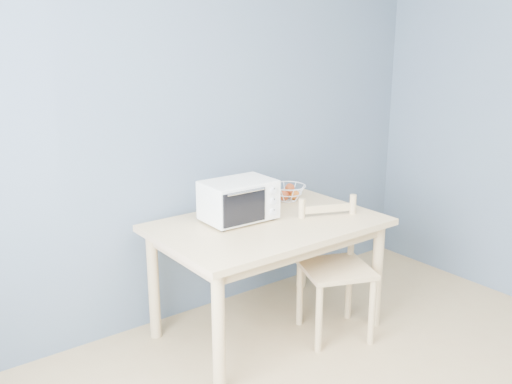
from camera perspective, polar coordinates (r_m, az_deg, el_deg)
dining_table at (r=3.58m, az=1.19°, el=-4.54°), size 1.40×0.90×0.75m
toaster_oven at (r=3.53m, az=-1.99°, el=-0.84°), size 0.44×0.33×0.26m
fruit_basket at (r=3.98m, az=3.23°, el=-0.01°), size 0.32×0.32×0.12m
dining_chair at (r=3.69m, az=7.75°, el=-7.67°), size 0.53×0.53×0.88m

